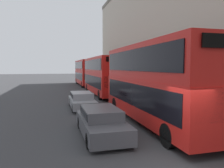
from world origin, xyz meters
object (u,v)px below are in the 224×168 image
at_px(car_dark_sedan, 101,121).
at_px(bus_second_in_queue, 102,74).
at_px(bus_third_in_queue, 86,72).
at_px(bus_leading, 153,80).
at_px(car_hatchback, 82,100).

bearing_deg(car_dark_sedan, bus_second_in_queue, 77.12).
bearing_deg(bus_third_in_queue, bus_second_in_queue, -90.00).
distance_m(bus_leading, car_hatchback, 6.75).
xyz_separation_m(bus_second_in_queue, car_hatchback, (-3.40, -7.77, -1.71)).
relative_size(bus_leading, car_dark_sedan, 2.36).
distance_m(bus_leading, car_dark_sedan, 4.13).
xyz_separation_m(bus_second_in_queue, car_dark_sedan, (-3.40, -14.87, -1.68)).
bearing_deg(bus_third_in_queue, car_hatchback, -99.15).
relative_size(bus_leading, bus_second_in_queue, 0.96).
distance_m(bus_leading, bus_third_in_queue, 26.66).
bearing_deg(car_dark_sedan, car_hatchback, 90.00).
distance_m(bus_third_in_queue, car_hatchback, 21.45).
bearing_deg(bus_second_in_queue, car_dark_sedan, -102.88).
relative_size(bus_leading, bus_third_in_queue, 0.95).
xyz_separation_m(bus_third_in_queue, car_dark_sedan, (-3.40, -28.21, -1.71)).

